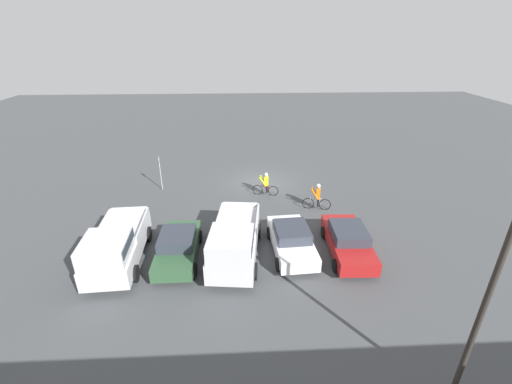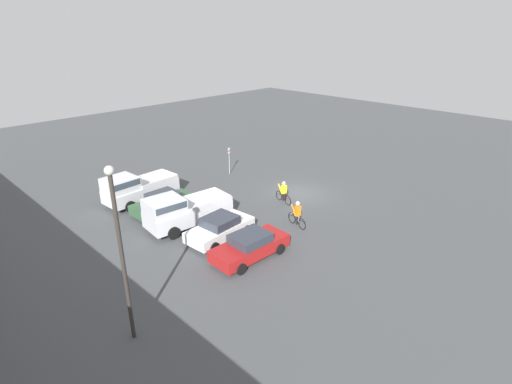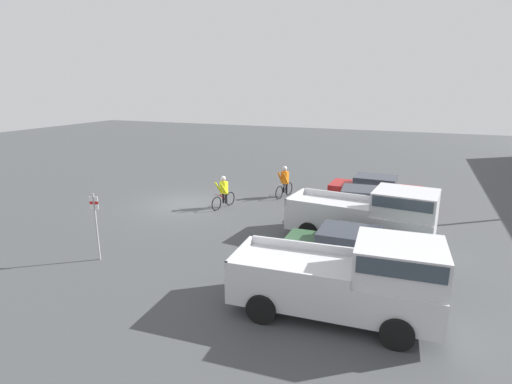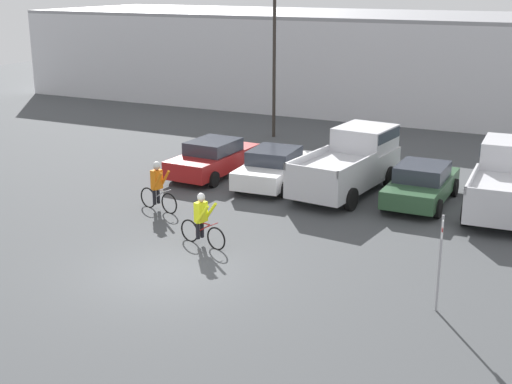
{
  "view_description": "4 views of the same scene",
  "coord_description": "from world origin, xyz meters",
  "px_view_note": "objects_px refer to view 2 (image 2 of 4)",
  "views": [
    {
      "loc": [
        1.46,
        23.23,
        10.2
      ],
      "look_at": [
        0.53,
        4.2,
        1.2
      ],
      "focal_mm": 24.0,
      "sensor_mm": 36.0,
      "label": 1
    },
    {
      "loc": [
        -17.45,
        22.47,
        11.92
      ],
      "look_at": [
        0.53,
        4.2,
        1.2
      ],
      "focal_mm": 28.0,
      "sensor_mm": 36.0,
      "label": 2
    },
    {
      "loc": [
        17.03,
        10.89,
        5.96
      ],
      "look_at": [
        0.53,
        4.2,
        1.2
      ],
      "focal_mm": 28.0,
      "sensor_mm": 36.0,
      "label": 3
    },
    {
      "loc": [
        10.12,
        -14.98,
        7.67
      ],
      "look_at": [
        0.53,
        4.2,
        1.2
      ],
      "focal_mm": 50.0,
      "sensor_mm": 36.0,
      "label": 4
    }
  ],
  "objects_px": {
    "sedan_0": "(250,246)",
    "sedan_1": "(220,228)",
    "pickup_truck_1": "(135,188)",
    "lamppost": "(120,246)",
    "pickup_truck_0": "(182,210)",
    "cyclist_1": "(297,214)",
    "sedan_2": "(163,202)",
    "cyclist_0": "(284,192)",
    "fire_lane_sign": "(229,158)"
  },
  "relations": [
    {
      "from": "pickup_truck_0",
      "to": "fire_lane_sign",
      "type": "distance_m",
      "value": 10.12
    },
    {
      "from": "sedan_0",
      "to": "cyclist_1",
      "type": "bearing_deg",
      "value": -83.6
    },
    {
      "from": "sedan_1",
      "to": "cyclist_0",
      "type": "height_order",
      "value": "cyclist_0"
    },
    {
      "from": "sedan_0",
      "to": "lamppost",
      "type": "xyz_separation_m",
      "value": [
        -0.94,
        7.7,
        3.62
      ]
    },
    {
      "from": "sedan_0",
      "to": "pickup_truck_1",
      "type": "bearing_deg",
      "value": 3.0
    },
    {
      "from": "sedan_1",
      "to": "sedan_2",
      "type": "relative_size",
      "value": 1.01
    },
    {
      "from": "sedan_0",
      "to": "fire_lane_sign",
      "type": "bearing_deg",
      "value": -37.14
    },
    {
      "from": "sedan_0",
      "to": "sedan_1",
      "type": "relative_size",
      "value": 1.05
    },
    {
      "from": "sedan_1",
      "to": "cyclist_1",
      "type": "relative_size",
      "value": 2.52
    },
    {
      "from": "sedan_0",
      "to": "sedan_1",
      "type": "bearing_deg",
      "value": -4.66
    },
    {
      "from": "sedan_2",
      "to": "pickup_truck_1",
      "type": "bearing_deg",
      "value": 10.79
    },
    {
      "from": "sedan_1",
      "to": "fire_lane_sign",
      "type": "relative_size",
      "value": 1.82
    },
    {
      "from": "sedan_1",
      "to": "pickup_truck_0",
      "type": "relative_size",
      "value": 0.78
    },
    {
      "from": "sedan_1",
      "to": "lamppost",
      "type": "distance_m",
      "value": 9.49
    },
    {
      "from": "pickup_truck_0",
      "to": "cyclist_1",
      "type": "relative_size",
      "value": 3.24
    },
    {
      "from": "sedan_2",
      "to": "cyclist_0",
      "type": "bearing_deg",
      "value": -124.43
    },
    {
      "from": "sedan_1",
      "to": "pickup_truck_0",
      "type": "xyz_separation_m",
      "value": [
        2.85,
        0.69,
        0.43
      ]
    },
    {
      "from": "sedan_1",
      "to": "cyclist_1",
      "type": "height_order",
      "value": "cyclist_1"
    },
    {
      "from": "sedan_2",
      "to": "cyclist_1",
      "type": "xyz_separation_m",
      "value": [
        -7.87,
        -4.81,
        0.16
      ]
    },
    {
      "from": "pickup_truck_0",
      "to": "cyclist_0",
      "type": "bearing_deg",
      "value": -105.51
    },
    {
      "from": "sedan_1",
      "to": "cyclist_1",
      "type": "xyz_separation_m",
      "value": [
        -2.27,
        -4.52,
        0.15
      ]
    },
    {
      "from": "sedan_2",
      "to": "sedan_0",
      "type": "bearing_deg",
      "value": -179.61
    },
    {
      "from": "sedan_2",
      "to": "pickup_truck_1",
      "type": "height_order",
      "value": "pickup_truck_1"
    },
    {
      "from": "sedan_1",
      "to": "cyclist_0",
      "type": "distance_m",
      "value": 6.77
    },
    {
      "from": "sedan_0",
      "to": "pickup_truck_1",
      "type": "relative_size",
      "value": 0.85
    },
    {
      "from": "sedan_1",
      "to": "fire_lane_sign",
      "type": "xyz_separation_m",
      "value": [
        8.05,
        -7.99,
        0.73
      ]
    },
    {
      "from": "sedan_0",
      "to": "sedan_2",
      "type": "bearing_deg",
      "value": 0.39
    },
    {
      "from": "sedan_2",
      "to": "cyclist_1",
      "type": "distance_m",
      "value": 9.22
    },
    {
      "from": "cyclist_0",
      "to": "lamppost",
      "type": "bearing_deg",
      "value": 107.19
    },
    {
      "from": "pickup_truck_1",
      "to": "fire_lane_sign",
      "type": "bearing_deg",
      "value": -92.06
    },
    {
      "from": "sedan_2",
      "to": "sedan_1",
      "type": "bearing_deg",
      "value": -177.09
    },
    {
      "from": "sedan_0",
      "to": "cyclist_1",
      "type": "height_order",
      "value": "cyclist_1"
    },
    {
      "from": "cyclist_0",
      "to": "cyclist_1",
      "type": "bearing_deg",
      "value": 144.24
    },
    {
      "from": "sedan_2",
      "to": "fire_lane_sign",
      "type": "relative_size",
      "value": 1.81
    },
    {
      "from": "pickup_truck_0",
      "to": "fire_lane_sign",
      "type": "height_order",
      "value": "fire_lane_sign"
    },
    {
      "from": "pickup_truck_1",
      "to": "lamppost",
      "type": "bearing_deg",
      "value": 149.56
    },
    {
      "from": "cyclist_1",
      "to": "pickup_truck_0",
      "type": "bearing_deg",
      "value": 45.52
    },
    {
      "from": "sedan_1",
      "to": "pickup_truck_1",
      "type": "xyz_separation_m",
      "value": [
        8.37,
        0.81,
        0.42
      ]
    },
    {
      "from": "cyclist_0",
      "to": "lamppost",
      "type": "relative_size",
      "value": 0.24
    },
    {
      "from": "sedan_0",
      "to": "cyclist_0",
      "type": "height_order",
      "value": "cyclist_0"
    },
    {
      "from": "pickup_truck_1",
      "to": "lamppost",
      "type": "height_order",
      "value": "lamppost"
    },
    {
      "from": "cyclist_0",
      "to": "lamppost",
      "type": "height_order",
      "value": "lamppost"
    },
    {
      "from": "sedan_0",
      "to": "lamppost",
      "type": "height_order",
      "value": "lamppost"
    },
    {
      "from": "pickup_truck_0",
      "to": "cyclist_1",
      "type": "height_order",
      "value": "pickup_truck_0"
    },
    {
      "from": "pickup_truck_0",
      "to": "sedan_2",
      "type": "bearing_deg",
      "value": -8.31
    },
    {
      "from": "pickup_truck_0",
      "to": "lamppost",
      "type": "bearing_deg",
      "value": 132.3
    },
    {
      "from": "sedan_2",
      "to": "fire_lane_sign",
      "type": "height_order",
      "value": "fire_lane_sign"
    },
    {
      "from": "pickup_truck_0",
      "to": "sedan_2",
      "type": "distance_m",
      "value": 2.81
    },
    {
      "from": "sedan_1",
      "to": "pickup_truck_1",
      "type": "bearing_deg",
      "value": 5.55
    },
    {
      "from": "sedan_1",
      "to": "lamppost",
      "type": "height_order",
      "value": "lamppost"
    }
  ]
}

